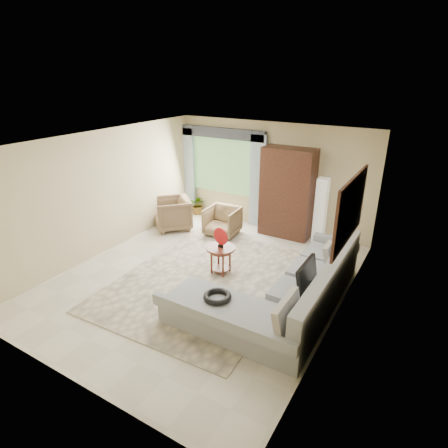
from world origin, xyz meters
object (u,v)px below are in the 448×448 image
Objects in this scene: potted_plant at (198,205)px; floor_lamp at (321,210)px; tv_screen at (307,276)px; coffee_table at (221,260)px; armoire at (287,193)px; armchair_left at (172,213)px; armchair_right at (222,221)px; sectional_sofa at (288,296)px.

floor_lamp is (3.39, -0.02, 0.48)m from potted_plant.
coffee_table is (-1.86, 0.47, -0.43)m from tv_screen.
potted_plant is 0.26× the size of armoire.
tv_screen is 5.06m from potted_plant.
armchair_right is at bearing 55.69° from armchair_left.
armoire is at bearing 65.56° from armchair_left.
tv_screen is at bearing -14.22° from coffee_table.
coffee_table is (-1.60, 0.51, 0.01)m from sectional_sofa.
armoire is at bearing 27.48° from armchair_right.
armchair_right reaches higher than coffee_table.
armchair_left is at bearing -88.73° from potted_plant.
armchair_left is at bearing 156.29° from tv_screen.
coffee_table is 1.04× the size of potted_plant.
tv_screen reaches higher than coffee_table.
potted_plant is at bearing 142.07° from sectional_sofa.
armchair_left is at bearing 149.18° from coffee_table.
armchair_left is 3.57m from floor_lamp.
armchair_right is 0.36× the size of armoire.
sectional_sofa is at bearing -81.67° from floor_lamp.
sectional_sofa is 1.65× the size of armoire.
coffee_table is 1.85m from armchair_right.
tv_screen is 3.24m from armoire.
armchair_left is 1.60× the size of potted_plant.
armchair_left is (-3.80, 1.82, 0.11)m from sectional_sofa.
potted_plant is (-0.03, 1.16, -0.12)m from armchair_left.
armchair_right is at bearing -158.06° from floor_lamp.
coffee_table is at bearing 12.06° from armchair_left.
sectional_sofa is 0.51m from tv_screen.
armchair_left reaches higher than coffee_table.
floor_lamp is at bearing 4.29° from armoire.
sectional_sofa reaches higher than armchair_left.
coffee_table is at bearing -47.95° from potted_plant.
armoire is (1.29, 0.78, 0.70)m from armchair_right.
armchair_right is (1.27, 0.29, -0.05)m from armchair_left.
tv_screen is 3.00m from floor_lamp.
tv_screen reaches higher than armchair_left.
armoire is at bearing -175.71° from floor_lamp.
floor_lamp is at bearing 98.33° from sectional_sofa.
tv_screen is 0.98× the size of armchair_right.
armoire is (0.36, 2.39, 0.76)m from coffee_table.
armchair_right is 1.67m from armoire.
armchair_left is (-4.07, 1.79, -0.33)m from tv_screen.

